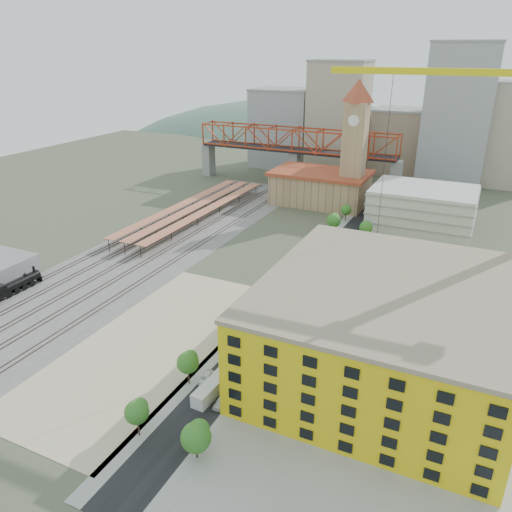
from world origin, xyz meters
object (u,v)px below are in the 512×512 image
at_px(locomotive, 10,288).
at_px(site_trailer_b, 249,347).
at_px(car_0, 206,378).
at_px(construction_building, 385,328).
at_px(site_trailer_d, 289,300).
at_px(site_trailer_a, 212,388).
at_px(clock_tower, 355,134).
at_px(site_trailer_c, 260,334).

xyz_separation_m(locomotive, site_trailer_b, (66.00, 2.91, -0.70)).
bearing_deg(car_0, site_trailer_b, 69.16).
distance_m(construction_building, site_trailer_d, 31.95).
bearing_deg(site_trailer_a, construction_building, 41.65).
relative_size(clock_tower, site_trailer_c, 5.54).
xyz_separation_m(construction_building, site_trailer_b, (-26.00, -5.83, -8.16)).
relative_size(locomotive, car_0, 4.69).
relative_size(site_trailer_d, car_0, 2.26).
bearing_deg(clock_tower, site_trailer_c, -85.44).
bearing_deg(clock_tower, site_trailer_d, -84.51).
bearing_deg(site_trailer_b, site_trailer_d, 88.34).
height_order(site_trailer_b, site_trailer_d, site_trailer_d).
distance_m(clock_tower, locomotive, 126.11).
bearing_deg(site_trailer_a, locomotive, 172.62).
xyz_separation_m(construction_building, locomotive, (-92.00, -8.74, -7.47)).
bearing_deg(car_0, locomotive, 164.87).
xyz_separation_m(construction_building, site_trailer_a, (-26.00, -20.81, -8.04)).
relative_size(site_trailer_a, car_0, 2.25).
relative_size(construction_building, site_trailer_a, 5.05).
bearing_deg(construction_building, site_trailer_a, -141.33).
height_order(locomotive, site_trailer_b, locomotive).
bearing_deg(locomotive, site_trailer_a, -10.36).
bearing_deg(site_trailer_b, car_0, -105.64).
bearing_deg(site_trailer_c, site_trailer_b, -109.58).
height_order(locomotive, car_0, locomotive).
bearing_deg(site_trailer_a, site_trailer_c, 92.98).
bearing_deg(locomotive, car_0, -8.26).
xyz_separation_m(site_trailer_c, site_trailer_d, (0.00, 17.07, 0.09)).
distance_m(site_trailer_a, site_trailer_d, 37.55).
distance_m(clock_tower, construction_building, 107.36).
relative_size(locomotive, site_trailer_b, 2.29).
xyz_separation_m(construction_building, car_0, (-29.00, -17.89, -8.65)).
height_order(clock_tower, site_trailer_c, clock_tower).
distance_m(site_trailer_b, site_trailer_d, 22.57).
distance_m(locomotive, car_0, 63.67).
bearing_deg(car_0, construction_building, 24.80).
relative_size(construction_building, site_trailer_c, 5.39).
relative_size(clock_tower, site_trailer_d, 5.17).
height_order(clock_tower, car_0, clock_tower).
distance_m(site_trailer_a, site_trailer_b, 14.98).
bearing_deg(construction_building, clock_tower, 108.78).
xyz_separation_m(locomotive, car_0, (63.00, -9.15, -1.19)).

